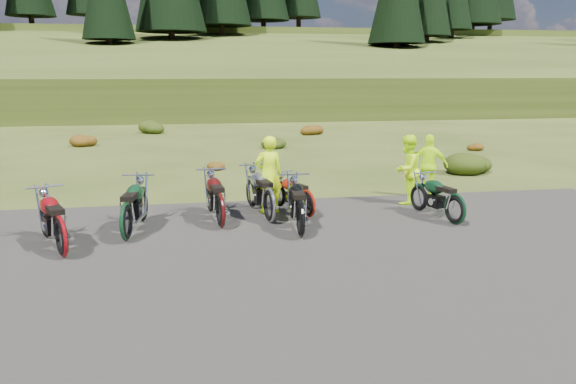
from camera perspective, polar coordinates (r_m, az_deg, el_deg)
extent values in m
plane|color=#364216|center=(11.35, -3.58, -5.61)|extent=(300.00, 300.00, 0.00)
cube|color=black|center=(9.48, -2.25, -9.26)|extent=(20.00, 12.00, 0.04)
cube|color=#334115|center=(120.81, -9.35, 10.39)|extent=(300.00, 90.00, 9.17)
cylinder|color=black|center=(82.41, -24.59, 15.31)|extent=(0.70, 0.70, 2.20)
cylinder|color=black|center=(87.13, -19.65, 15.99)|extent=(0.70, 0.70, 2.20)
cylinder|color=black|center=(61.30, -17.62, 13.71)|extent=(0.70, 0.70, 2.20)
cylinder|color=black|center=(66.87, -11.72, 14.87)|extent=(0.70, 0.70, 2.20)
cylinder|color=black|center=(73.01, -6.73, 15.73)|extent=(0.70, 0.70, 2.20)
cylinder|color=black|center=(79.61, -2.50, 16.36)|extent=(0.70, 0.70, 2.20)
cylinder|color=black|center=(86.54, 1.08, 16.70)|extent=(0.70, 0.70, 2.20)
cylinder|color=black|center=(63.75, 10.90, 13.79)|extent=(0.70, 0.70, 2.20)
cylinder|color=black|center=(71.59, 13.86, 14.42)|extent=(0.70, 0.70, 2.20)
cylinder|color=black|center=(79.58, 16.24, 14.90)|extent=(0.70, 0.70, 2.20)
cylinder|color=black|center=(87.68, 18.19, 15.27)|extent=(0.70, 0.70, 2.20)
cylinder|color=black|center=(95.86, 19.82, 15.57)|extent=(0.70, 0.70, 2.20)
ellipsoid|color=#63290C|center=(27.99, -20.19, 5.12)|extent=(1.30, 1.30, 0.77)
ellipsoid|color=#22350D|center=(32.86, -13.57, 6.61)|extent=(1.56, 1.56, 0.92)
ellipsoid|color=#63290C|center=(20.23, -7.55, 2.87)|extent=(0.77, 0.77, 0.45)
ellipsoid|color=#22350D|center=(25.71, -1.55, 5.12)|extent=(1.03, 1.03, 0.61)
ellipsoid|color=#63290C|center=(31.39, 2.33, 6.54)|extent=(1.30, 1.30, 0.77)
ellipsoid|color=#22350D|center=(20.41, 17.93, 3.13)|extent=(1.56, 1.56, 0.92)
ellipsoid|color=#63290C|center=(26.43, 18.22, 4.54)|extent=(0.77, 0.77, 0.45)
imported|color=#C6FB0D|center=(13.79, -1.98, 1.68)|extent=(0.75, 0.55, 1.90)
imported|color=#C6FB0D|center=(15.04, 12.00, 2.14)|extent=(1.12, 1.09, 1.82)
imported|color=#C6FB0D|center=(16.08, 14.13, 2.52)|extent=(1.10, 0.79, 1.73)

